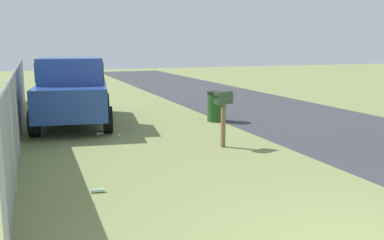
# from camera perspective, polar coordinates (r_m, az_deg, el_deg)

# --- Properties ---
(road_asphalt) EXTENTS (60.00, 5.57, 0.01)m
(road_asphalt) POSITION_cam_1_polar(r_m,az_deg,el_deg) (12.79, 21.11, -1.61)
(road_asphalt) COLOR #38383D
(road_asphalt) RESTS_ON ground
(mailbox) EXTENTS (0.33, 0.50, 1.39)m
(mailbox) POSITION_cam_1_polar(r_m,az_deg,el_deg) (10.12, 4.30, 2.40)
(mailbox) COLOR brown
(mailbox) RESTS_ON ground
(pickup_truck) EXTENTS (5.27, 2.79, 2.09)m
(pickup_truck) POSITION_cam_1_polar(r_m,az_deg,el_deg) (13.49, -15.87, 4.01)
(pickup_truck) COLOR #284793
(pickup_truck) RESTS_ON ground
(trash_bin) EXTENTS (0.63, 0.63, 0.98)m
(trash_bin) POSITION_cam_1_polar(r_m,az_deg,el_deg) (13.69, 3.37, 1.89)
(trash_bin) COLOR #1E4C1E
(trash_bin) RESTS_ON ground
(fence_section) EXTENTS (14.99, 0.07, 1.86)m
(fence_section) POSITION_cam_1_polar(r_m,az_deg,el_deg) (12.56, -22.54, 2.69)
(fence_section) COLOR #9EA3A8
(fence_section) RESTS_ON ground
(litter_can_midfield_a) EXTENTS (0.14, 0.12, 0.07)m
(litter_can_midfield_a) POSITION_cam_1_polar(r_m,az_deg,el_deg) (11.60, -9.97, -2.08)
(litter_can_midfield_a) COLOR silver
(litter_can_midfield_a) RESTS_ON ground
(litter_bottle_by_mailbox) EXTENTS (0.14, 0.23, 0.07)m
(litter_bottle_by_mailbox) POSITION_cam_1_polar(r_m,az_deg,el_deg) (11.98, -12.43, -1.77)
(litter_bottle_by_mailbox) COLOR #B2D8BF
(litter_bottle_by_mailbox) RESTS_ON ground
(litter_bottle_near_hydrant) EXTENTS (0.10, 0.23, 0.07)m
(litter_bottle_near_hydrant) POSITION_cam_1_polar(r_m,az_deg,el_deg) (7.38, -12.72, -9.35)
(litter_bottle_near_hydrant) COLOR #B2D8BF
(litter_bottle_near_hydrant) RESTS_ON ground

